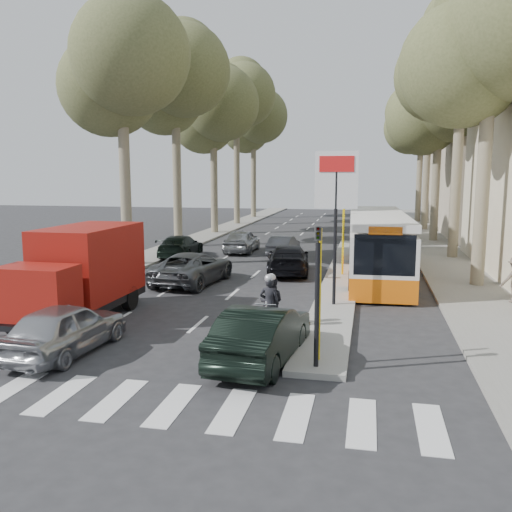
% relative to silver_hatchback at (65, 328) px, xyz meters
% --- Properties ---
extents(ground, '(120.00, 120.00, 0.00)m').
position_rel_silver_hatchback_xyz_m(ground, '(3.50, 1.47, -0.71)').
color(ground, '#28282B').
rests_on(ground, ground).
extents(sidewalk_right, '(3.20, 70.00, 0.12)m').
position_rel_silver_hatchback_xyz_m(sidewalk_right, '(12.10, 26.47, -0.65)').
color(sidewalk_right, gray).
rests_on(sidewalk_right, ground).
extents(median_left, '(2.40, 64.00, 0.12)m').
position_rel_silver_hatchback_xyz_m(median_left, '(-4.50, 29.47, -0.65)').
color(median_left, gray).
rests_on(median_left, ground).
extents(traffic_island, '(1.50, 26.00, 0.16)m').
position_rel_silver_hatchback_xyz_m(traffic_island, '(6.75, 12.47, -0.63)').
color(traffic_island, gray).
rests_on(traffic_island, ground).
extents(building_far, '(11.00, 20.00, 16.00)m').
position_rel_silver_hatchback_xyz_m(building_far, '(19.00, 35.47, 7.29)').
color(building_far, '#B7A88E').
rests_on(building_far, ground).
extents(billboard, '(1.50, 12.10, 5.60)m').
position_rel_silver_hatchback_xyz_m(billboard, '(6.75, 6.47, 3.00)').
color(billboard, yellow).
rests_on(billboard, ground).
extents(traffic_light_island, '(0.16, 0.41, 3.60)m').
position_rel_silver_hatchback_xyz_m(traffic_light_island, '(6.75, -0.03, 1.78)').
color(traffic_light_island, black).
rests_on(traffic_light_island, ground).
extents(tree_l_a, '(7.40, 7.20, 14.10)m').
position_rel_silver_hatchback_xyz_m(tree_l_a, '(-4.37, 13.58, 9.68)').
color(tree_l_a, '#6B604C').
rests_on(tree_l_a, ground).
extents(tree_l_b, '(7.40, 7.20, 14.88)m').
position_rel_silver_hatchback_xyz_m(tree_l_b, '(-4.47, 21.58, 10.37)').
color(tree_l_b, '#6B604C').
rests_on(tree_l_b, ground).
extents(tree_l_c, '(7.40, 7.20, 13.71)m').
position_rel_silver_hatchback_xyz_m(tree_l_c, '(-4.27, 29.58, 9.33)').
color(tree_l_c, '#6B604C').
rests_on(tree_l_c, ground).
extents(tree_l_d, '(7.40, 7.20, 15.66)m').
position_rel_silver_hatchback_xyz_m(tree_l_d, '(-4.37, 37.58, 11.06)').
color(tree_l_d, '#6B604C').
rests_on(tree_l_d, ground).
extents(tree_l_e, '(7.40, 7.20, 14.49)m').
position_rel_silver_hatchback_xyz_m(tree_l_e, '(-4.47, 45.58, 10.02)').
color(tree_l_e, '#6B604C').
rests_on(tree_l_e, ground).
extents(tree_r_a, '(7.40, 7.20, 14.10)m').
position_rel_silver_hatchback_xyz_m(tree_r_a, '(12.63, 11.58, 9.68)').
color(tree_r_a, '#6B604C').
rests_on(tree_r_a, ground).
extents(tree_r_b, '(7.40, 7.20, 15.27)m').
position_rel_silver_hatchback_xyz_m(tree_r_b, '(12.73, 19.58, 10.71)').
color(tree_r_b, '#6B604C').
rests_on(tree_r_b, ground).
extents(tree_r_c, '(7.40, 7.20, 13.32)m').
position_rel_silver_hatchback_xyz_m(tree_r_c, '(12.53, 27.58, 8.99)').
color(tree_r_c, '#6B604C').
rests_on(tree_r_c, ground).
extents(tree_r_d, '(7.40, 7.20, 14.88)m').
position_rel_silver_hatchback_xyz_m(tree_r_d, '(12.63, 35.58, 10.37)').
color(tree_r_d, '#6B604C').
rests_on(tree_r_d, ground).
extents(tree_r_e, '(7.40, 7.20, 14.10)m').
position_rel_silver_hatchback_xyz_m(tree_r_e, '(12.73, 43.58, 9.68)').
color(tree_r_e, '#6B604C').
rests_on(tree_r_e, ground).
extents(silver_hatchback, '(1.97, 4.26, 1.41)m').
position_rel_silver_hatchback_xyz_m(silver_hatchback, '(0.00, 0.00, 0.00)').
color(silver_hatchback, '#A1A3A9').
rests_on(silver_hatchback, ground).
extents(dark_hatchback, '(2.04, 4.63, 1.48)m').
position_rel_silver_hatchback_xyz_m(dark_hatchback, '(5.30, 0.47, 0.03)').
color(dark_hatchback, black).
rests_on(dark_hatchback, ground).
extents(queue_car_a, '(2.89, 5.25, 1.39)m').
position_rel_silver_hatchback_xyz_m(queue_car_a, '(0.34, 9.76, -0.01)').
color(queue_car_a, '#4E5256').
rests_on(queue_car_a, ground).
extents(queue_car_b, '(2.54, 5.00, 1.39)m').
position_rel_silver_hatchback_xyz_m(queue_car_b, '(4.11, 13.04, -0.01)').
color(queue_car_b, black).
rests_on(queue_car_b, ground).
extents(queue_car_c, '(1.72, 4.22, 1.44)m').
position_rel_silver_hatchback_xyz_m(queue_car_c, '(0.23, 19.56, 0.01)').
color(queue_car_c, '#95989C').
rests_on(queue_car_c, ground).
extents(queue_car_d, '(1.52, 3.74, 1.21)m').
position_rel_silver_hatchback_xyz_m(queue_car_d, '(3.00, 18.57, -0.10)').
color(queue_car_d, '#4E5056').
rests_on(queue_car_d, ground).
extents(queue_car_e, '(2.03, 4.51, 1.29)m').
position_rel_silver_hatchback_xyz_m(queue_car_e, '(-2.80, 16.88, -0.06)').
color(queue_car_e, black).
rests_on(queue_car_e, ground).
extents(red_truck, '(2.25, 5.76, 3.06)m').
position_rel_silver_hatchback_xyz_m(red_truck, '(-1.35, 3.28, 0.91)').
color(red_truck, black).
rests_on(red_truck, ground).
extents(city_bus, '(2.89, 11.57, 3.03)m').
position_rel_silver_hatchback_xyz_m(city_bus, '(8.30, 12.87, 0.89)').
color(city_bus, orange).
rests_on(city_bus, ground).
extents(motorcycle, '(0.77, 2.13, 1.81)m').
position_rel_silver_hatchback_xyz_m(motorcycle, '(5.00, 3.32, 0.12)').
color(motorcycle, black).
rests_on(motorcycle, ground).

